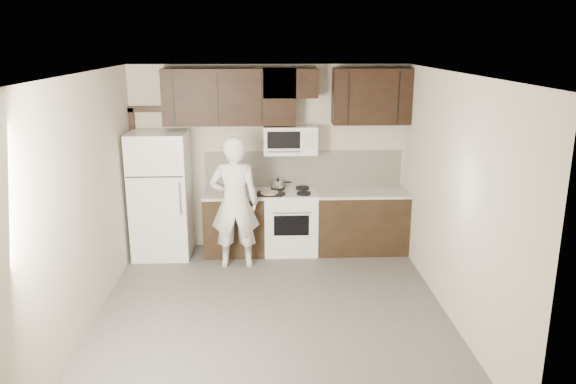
{
  "coord_description": "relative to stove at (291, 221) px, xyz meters",
  "views": [
    {
      "loc": [
        -0.06,
        -5.86,
        3.04
      ],
      "look_at": [
        0.22,
        0.9,
        1.19
      ],
      "focal_mm": 35.0,
      "sensor_mm": 36.0,
      "label": 1
    }
  ],
  "objects": [
    {
      "name": "person",
      "position": [
        -0.78,
        -0.52,
        0.45
      ],
      "size": [
        0.68,
        0.45,
        1.82
      ],
      "primitive_type": "imported",
      "rotation": [
        0.0,
        0.0,
        3.17
      ],
      "color": "white",
      "rests_on": "floor"
    },
    {
      "name": "stove",
      "position": [
        0.0,
        0.0,
        0.0
      ],
      "size": [
        0.76,
        0.66,
        0.94
      ],
      "color": "white",
      "rests_on": "floor"
    },
    {
      "name": "refrigerator",
      "position": [
        -1.85,
        -0.05,
        0.44
      ],
      "size": [
        0.8,
        0.76,
        1.8
      ],
      "color": "white",
      "rests_on": "floor"
    },
    {
      "name": "upper_cabinets",
      "position": [
        -0.09,
        0.14,
        1.82
      ],
      "size": [
        3.48,
        0.35,
        0.78
      ],
      "color": "black",
      "rests_on": "back_wall"
    },
    {
      "name": "ceiling",
      "position": [
        -0.3,
        -1.94,
        2.24
      ],
      "size": [
        4.5,
        4.5,
        0.0
      ],
      "primitive_type": "plane",
      "rotation": [
        3.14,
        0.0,
        0.0
      ],
      "color": "white",
      "rests_on": "back_wall"
    },
    {
      "name": "microwave",
      "position": [
        -0.0,
        0.12,
        1.19
      ],
      "size": [
        0.76,
        0.42,
        0.4
      ],
      "color": "white",
      "rests_on": "upper_cabinets"
    },
    {
      "name": "backsplash",
      "position": [
        0.2,
        0.3,
        0.72
      ],
      "size": [
        2.9,
        0.02,
        0.54
      ],
      "primitive_type": "cube",
      "color": "silver",
      "rests_on": "counter_run"
    },
    {
      "name": "counter_run",
      "position": [
        0.3,
        0.0,
        -0.0
      ],
      "size": [
        2.95,
        0.64,
        0.91
      ],
      "color": "black",
      "rests_on": "floor"
    },
    {
      "name": "pizza",
      "position": [
        -0.3,
        -0.14,
        0.48
      ],
      "size": [
        0.27,
        0.27,
        0.02
      ],
      "primitive_type": "cylinder",
      "rotation": [
        0.0,
        0.0,
        -0.07
      ],
      "color": "beige",
      "rests_on": "baking_tray"
    },
    {
      "name": "door_trim",
      "position": [
        -2.22,
        0.27,
        0.79
      ],
      "size": [
        0.5,
        0.08,
        2.12
      ],
      "color": "black",
      "rests_on": "floor"
    },
    {
      "name": "saucepan",
      "position": [
        -0.18,
        0.15,
        0.52
      ],
      "size": [
        0.29,
        0.18,
        0.17
      ],
      "color": "silver",
      "rests_on": "stove"
    },
    {
      "name": "back_wall",
      "position": [
        -0.3,
        0.31,
        0.89
      ],
      "size": [
        4.0,
        0.0,
        4.0
      ],
      "primitive_type": "plane",
      "rotation": [
        1.57,
        0.0,
        0.0
      ],
      "color": "beige",
      "rests_on": "ground"
    },
    {
      "name": "floor",
      "position": [
        -0.3,
        -1.94,
        -0.46
      ],
      "size": [
        4.5,
        4.5,
        0.0
      ],
      "primitive_type": "plane",
      "color": "#565351",
      "rests_on": "ground"
    },
    {
      "name": "baking_tray",
      "position": [
        -0.3,
        -0.14,
        0.46
      ],
      "size": [
        0.39,
        0.3,
        0.02
      ],
      "primitive_type": "cube",
      "rotation": [
        0.0,
        0.0,
        -0.07
      ],
      "color": "black",
      "rests_on": "counter_run"
    }
  ]
}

